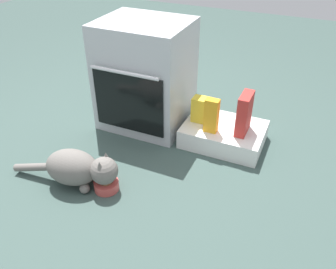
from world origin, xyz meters
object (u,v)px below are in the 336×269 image
Objects in this scene: cat at (78,168)px; cereal_box at (244,114)px; oven at (145,75)px; pantry_cabinet at (224,134)px; snack_bag at (201,110)px; food_bowl at (106,184)px; juice_carton at (211,116)px.

cat is 1.11m from cereal_box.
oven is 0.77m from cereal_box.
cereal_box reaches higher than pantry_cabinet.
cat is (-0.66, -0.79, 0.06)m from pantry_cabinet.
oven reaches higher than cereal_box.
cat is (-0.03, -0.82, -0.26)m from oven.
pantry_cabinet is 0.24m from snack_bag.
food_bowl is (0.13, -0.79, -0.36)m from oven.
pantry_cabinet reaches higher than food_bowl.
pantry_cabinet is 0.91m from food_bowl.
cereal_box is (0.76, -0.05, -0.11)m from oven.
cereal_box reaches higher than snack_bag.
juice_carton is (0.42, 0.66, 0.22)m from food_bowl.
snack_bag is at bearing 67.41° from food_bowl.
cereal_box is at bearing -3.48° from snack_bag.
food_bowl is 0.62× the size of juice_carton.
snack_bag is at bearing 179.86° from pantry_cabinet.
oven is 0.48m from snack_bag.
pantry_cabinet is 3.73× the size of food_bowl.
oven is at bearing 175.71° from snack_bag.
snack_bag is at bearing 137.72° from juice_carton.
cat is 0.93m from snack_bag.
snack_bag is at bearing 48.94° from cat.
food_bowl is 0.83× the size of snack_bag.
cat is 3.87× the size of snack_bag.
juice_carton is at bearing -13.32° from oven.
pantry_cabinet is 1.98× the size of cereal_box.
juice_carton is (0.11, -0.10, 0.03)m from snack_bag.
cat is 0.92m from juice_carton.
food_bowl is (-0.50, -0.76, -0.03)m from pantry_cabinet.
oven is at bearing 166.68° from juice_carton.
snack_bag reaches higher than food_bowl.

